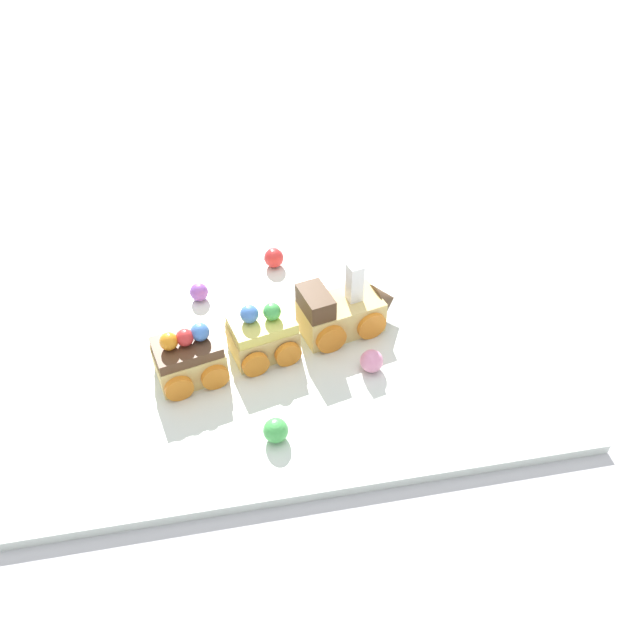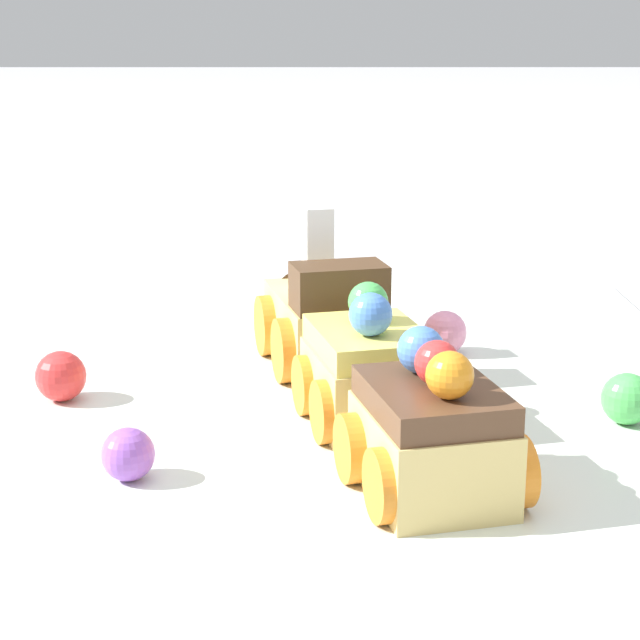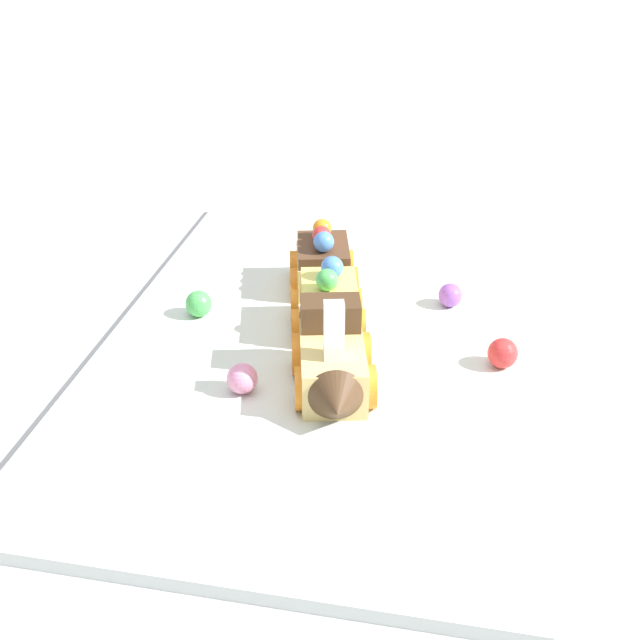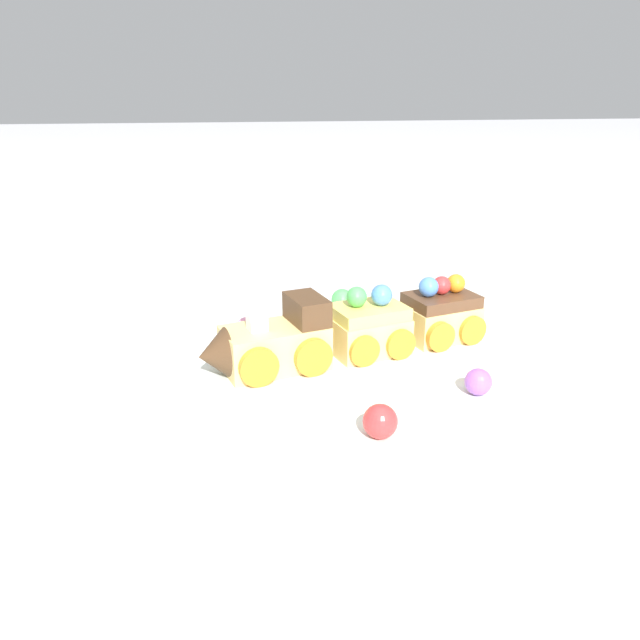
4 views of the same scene
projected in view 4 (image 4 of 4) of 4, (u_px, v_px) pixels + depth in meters
ground_plane at (343, 364)px, 0.63m from camera, size 10.00×10.00×0.00m
display_board at (343, 359)px, 0.63m from camera, size 0.61×0.40×0.01m
cake_train_locomotive at (268, 344)px, 0.59m from camera, size 0.13×0.09×0.09m
cake_car_lemon at (368, 327)px, 0.63m from camera, size 0.09×0.08×0.07m
cake_car_chocolate at (440, 315)px, 0.66m from camera, size 0.09×0.08×0.07m
gumball_purple at (478, 382)px, 0.54m from camera, size 0.02×0.02×0.02m
gumball_green at (342, 300)px, 0.75m from camera, size 0.03×0.03×0.03m
gumball_red at (380, 421)px, 0.47m from camera, size 0.03×0.03×0.03m
gumball_pink at (248, 329)px, 0.66m from camera, size 0.03×0.03×0.03m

